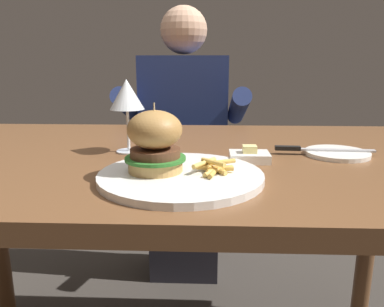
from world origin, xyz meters
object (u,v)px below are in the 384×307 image
(wine_glass, at_px, (127,96))
(table_knife, at_px, (315,149))
(bread_plate, at_px, (337,153))
(diner_person, at_px, (185,155))
(butter_dish, at_px, (249,156))
(main_plate, at_px, (181,176))
(burger_sandwich, at_px, (153,141))

(wine_glass, bearing_deg, table_knife, -1.23)
(bread_plate, relative_size, diner_person, 0.13)
(bread_plate, distance_m, butter_dish, 0.22)
(bread_plate, bearing_deg, table_knife, 176.72)
(table_knife, xyz_separation_m, diner_person, (-0.36, 0.69, -0.19))
(main_plate, height_order, wine_glass, wine_glass)
(wine_glass, height_order, diner_person, diner_person)
(main_plate, bearing_deg, bread_plate, 29.53)
(wine_glass, relative_size, table_knife, 0.76)
(diner_person, bearing_deg, table_knife, -62.84)
(main_plate, height_order, bread_plate, main_plate)
(burger_sandwich, bearing_deg, main_plate, -9.99)
(burger_sandwich, bearing_deg, diner_person, 89.66)
(main_plate, xyz_separation_m, butter_dish, (0.14, 0.14, 0.00))
(table_knife, bearing_deg, diner_person, 117.16)
(main_plate, distance_m, butter_dish, 0.20)
(bread_plate, xyz_separation_m, diner_person, (-0.41, 0.70, -0.18))
(wine_glass, xyz_separation_m, bread_plate, (0.50, -0.01, -0.13))
(bread_plate, relative_size, table_knife, 0.64)
(bread_plate, xyz_separation_m, butter_dish, (-0.22, -0.06, 0.01))
(butter_dish, bearing_deg, main_plate, -135.65)
(burger_sandwich, height_order, diner_person, diner_person)
(wine_glass, height_order, table_knife, wine_glass)
(main_plate, xyz_separation_m, table_knife, (0.31, 0.21, 0.01))
(burger_sandwich, height_order, butter_dish, burger_sandwich)
(burger_sandwich, bearing_deg, butter_dish, 33.83)
(burger_sandwich, distance_m, table_knife, 0.42)
(butter_dish, distance_m, diner_person, 0.80)
(burger_sandwich, bearing_deg, table_knife, 28.70)
(burger_sandwich, distance_m, diner_person, 0.92)
(butter_dish, bearing_deg, bread_plate, 16.25)
(bread_plate, bearing_deg, diner_person, 120.31)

